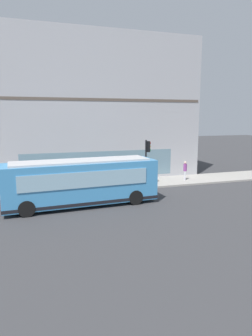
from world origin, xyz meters
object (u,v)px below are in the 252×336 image
Objects in this scene: traffic_light_near_corner at (147,154)px; newspaper_vending_box at (26,186)px; pedestrian_near_hydrant at (55,176)px; pedestrian_walking_along_curb at (124,173)px; pedestrian_by_light_pole at (185,169)px; pedestrian_near_building_entrance at (34,175)px; fire_hydrant at (154,176)px; city_bus_nearside at (81,183)px.

traffic_light_near_corner is 4.27× the size of newspaper_vending_box.
newspaper_vending_box is at bearing 108.53° from pedestrian_near_hydrant.
pedestrian_walking_along_curb is at bearing 61.73° from traffic_light_near_corner.
pedestrian_by_light_pole is (1.11, -4.15, -1.69)m from traffic_light_near_corner.
fire_hydrant is at bearing -91.78° from pedestrian_near_building_entrance.
traffic_light_near_corner is at bearing -104.76° from pedestrian_near_building_entrance.
city_bus_nearside reaches higher than pedestrian_near_building_entrance.
pedestrian_by_light_pole is (4.53, -10.21, -0.42)m from city_bus_nearside.
pedestrian_near_building_entrance is (2.36, 8.95, -1.70)m from traffic_light_near_corner.
traffic_light_near_corner reaches higher than pedestrian_near_building_entrance.
newspaper_vending_box is (-0.75, 2.23, -0.51)m from pedestrian_near_hydrant.
fire_hydrant is (2.03, -1.48, -2.32)m from traffic_light_near_corner.
traffic_light_near_corner is at bearing -95.61° from newspaper_vending_box.
pedestrian_near_building_entrance reaches higher than pedestrian_near_hydrant.
fire_hydrant is at bearing 71.00° from pedestrian_by_light_pole.
traffic_light_near_corner reaches higher than city_bus_nearside.
pedestrian_near_building_entrance is (5.77, 2.90, -0.43)m from city_bus_nearside.
traffic_light_near_corner is 5.19× the size of fire_hydrant.
city_bus_nearside reaches higher than pedestrian_near_hydrant.
newspaper_vending_box is at bearing 95.60° from fire_hydrant.
fire_hydrant is at bearing -87.80° from pedestrian_near_hydrant.
pedestrian_near_building_entrance is 1.65m from newspaper_vending_box.
pedestrian_walking_along_curb is at bearing -97.61° from pedestrian_near_hydrant.
pedestrian_walking_along_curb is at bearing -44.72° from city_bus_nearside.
traffic_light_near_corner is 7.78m from pedestrian_near_hydrant.
pedestrian_by_light_pole is 1.90× the size of newspaper_vending_box.
pedestrian_by_light_pole is at bearing -92.88° from pedestrian_near_hydrant.
newspaper_vending_box is (0.95, 9.62, -2.23)m from traffic_light_near_corner.
fire_hydrant is 0.43× the size of pedestrian_by_light_pole.
pedestrian_near_hydrant is (-0.34, 8.87, 0.61)m from fire_hydrant.
traffic_light_near_corner is at bearing -102.89° from pedestrian_near_hydrant.
newspaper_vending_box is (-1.41, 0.68, -0.52)m from pedestrian_near_building_entrance.
fire_hydrant is 3.46m from pedestrian_walking_along_curb.
city_bus_nearside is at bearing 119.44° from traffic_light_near_corner.
fire_hydrant is 8.90m from pedestrian_near_hydrant.
pedestrian_near_building_entrance is at bearing 75.24° from traffic_light_near_corner.
fire_hydrant is 2.90m from pedestrian_by_light_pole.
city_bus_nearside is 5.86× the size of pedestrian_walking_along_curb.
traffic_light_near_corner is 9.41m from pedestrian_near_building_entrance.
traffic_light_near_corner is at bearing 104.96° from pedestrian_by_light_pole.
fire_hydrant is at bearing -84.40° from newspaper_vending_box.
pedestrian_near_building_entrance is (0.67, 1.55, 0.01)m from pedestrian_near_hydrant.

